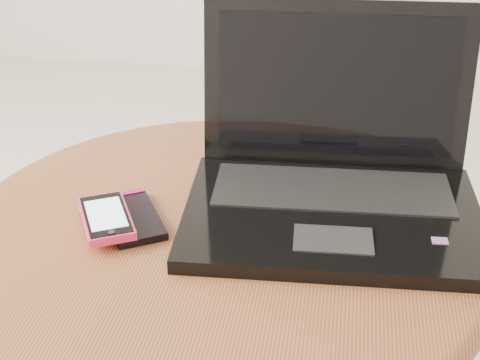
# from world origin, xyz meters

# --- Properties ---
(table) EXTENTS (0.67, 0.67, 0.53)m
(table) POSITION_xyz_m (-0.08, -0.01, 0.42)
(table) COLOR brown
(table) RESTS_ON ground
(laptop) EXTENTS (0.38, 0.30, 0.24)m
(laptop) POSITION_xyz_m (0.06, 0.06, 0.57)
(laptop) COLOR black
(laptop) RESTS_ON table
(phone_black) EXTENTS (0.11, 0.13, 0.01)m
(phone_black) POSITION_xyz_m (-0.18, -0.01, 0.53)
(phone_black) COLOR black
(phone_black) RESTS_ON table
(phone_pink) EXTENTS (0.10, 0.12, 0.01)m
(phone_pink) POSITION_xyz_m (-0.21, -0.03, 0.54)
(phone_pink) COLOR #DA2657
(phone_pink) RESTS_ON phone_black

